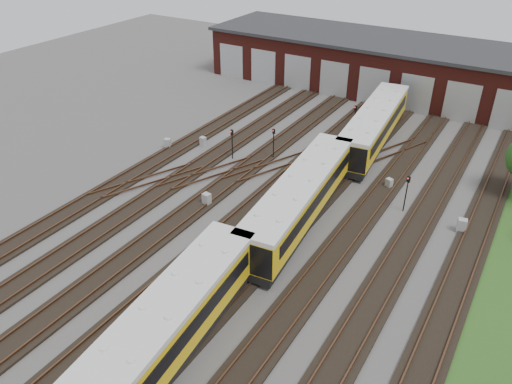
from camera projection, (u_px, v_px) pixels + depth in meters
The scene contains 13 objects.
ground at pixel (223, 265), 33.92m from camera, with size 120.00×120.00×0.00m, color #403E3B.
track_network at pixel (226, 258), 34.37m from camera, with size 30.40×70.00×0.33m.
maintenance_shed at pixel (406, 68), 61.54m from camera, with size 51.00×12.50×6.35m.
metro_train at pixel (300, 198), 37.38m from camera, with size 4.63×48.89×3.45m.
signal_mast_0 at pixel (274, 140), 46.50m from camera, with size 0.25×0.24×3.07m.
signal_mast_1 at pixel (232, 140), 46.58m from camera, with size 0.31×0.29×2.97m.
signal_mast_2 at pixel (355, 116), 51.56m from camera, with size 0.31×0.30×3.06m.
signal_mast_3 at pixel (407, 189), 38.71m from camera, with size 0.28×0.27×3.12m.
relay_cabinet_0 at pixel (168, 144), 49.23m from camera, with size 0.61×0.51×1.01m, color #A7AAAC.
relay_cabinet_1 at pixel (203, 142), 49.69m from camera, with size 0.57×0.47×0.95m, color #A7AAAC.
relay_cabinet_2 at pixel (207, 199), 40.21m from camera, with size 0.63×0.53×1.05m, color #A7AAAC.
relay_cabinet_3 at pixel (389, 183), 42.58m from camera, with size 0.54×0.45×0.89m, color #A7AAAC.
relay_cabinet_4 at pixel (462, 226), 37.01m from camera, with size 0.65×0.54×1.08m, color #A7AAAC.
Camera 1 is at (15.72, -21.48, 21.72)m, focal length 35.00 mm.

